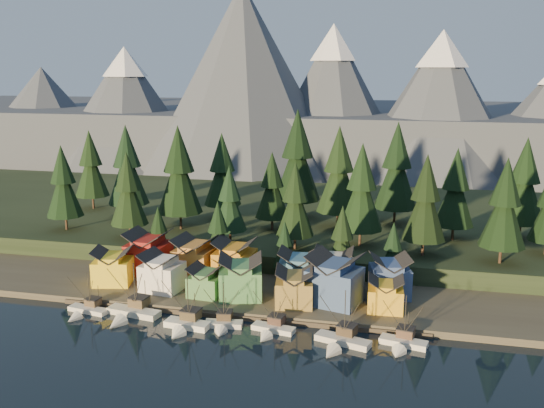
% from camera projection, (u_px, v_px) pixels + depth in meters
% --- Properties ---
extents(ground, '(500.00, 500.00, 0.00)m').
position_uv_depth(ground, '(214.00, 351.00, 113.19)').
color(ground, black).
rests_on(ground, ground).
extents(shore_strip, '(400.00, 50.00, 1.50)m').
position_uv_depth(shore_strip, '(265.00, 277.00, 151.00)').
color(shore_strip, '#3D382C').
rests_on(shore_strip, ground).
extents(hillside, '(420.00, 100.00, 6.00)m').
position_uv_depth(hillside, '(301.00, 220.00, 197.98)').
color(hillside, black).
rests_on(hillside, ground).
extents(dock, '(80.00, 4.00, 1.00)m').
position_uv_depth(dock, '(239.00, 314.00, 128.75)').
color(dock, '#493E34').
rests_on(dock, ground).
extents(mountain_ridge, '(560.00, 190.00, 90.00)m').
position_uv_depth(mountain_ridge, '(338.00, 118.00, 311.16)').
color(mountain_ridge, '#4F5665').
rests_on(mountain_ridge, ground).
extents(boat_0, '(9.68, 10.28, 9.83)m').
position_uv_depth(boat_0, '(85.00, 306.00, 129.91)').
color(boat_0, silver).
rests_on(boat_0, ground).
extents(boat_1, '(12.47, 13.29, 12.73)m').
position_uv_depth(boat_1, '(130.00, 307.00, 128.00)').
color(boat_1, beige).
rests_on(boat_1, ground).
extents(boat_2, '(9.78, 10.47, 12.43)m').
position_uv_depth(boat_2, '(185.00, 318.00, 122.05)').
color(boat_2, white).
rests_on(boat_2, ground).
extents(boat_3, '(8.18, 8.74, 10.40)m').
position_uv_depth(boat_3, '(223.00, 318.00, 122.67)').
color(boat_3, beige).
rests_on(boat_3, ground).
extents(boat_4, '(9.31, 9.85, 10.35)m').
position_uv_depth(boat_4, '(271.00, 324.00, 120.52)').
color(boat_4, silver).
rests_on(boat_4, ground).
extents(boat_5, '(11.50, 12.00, 11.77)m').
position_uv_depth(boat_5, '(341.00, 336.00, 114.82)').
color(boat_5, beige).
rests_on(boat_5, ground).
extents(boat_6, '(9.61, 10.12, 11.03)m').
position_uv_depth(boat_6, '(403.00, 337.00, 114.29)').
color(boat_6, silver).
rests_on(boat_6, ground).
extents(house_front_0, '(10.14, 9.78, 8.56)m').
position_uv_depth(house_front_0, '(113.00, 265.00, 143.37)').
color(house_front_0, yellow).
rests_on(house_front_0, shore_strip).
extents(house_front_1, '(9.53, 9.22, 8.97)m').
position_uv_depth(house_front_1, '(162.00, 270.00, 139.17)').
color(house_front_1, white).
rests_on(house_front_1, shore_strip).
extents(house_front_2, '(7.52, 7.57, 6.90)m').
position_uv_depth(house_front_2, '(206.00, 280.00, 136.00)').
color(house_front_2, '#447640').
rests_on(house_front_2, shore_strip).
extents(house_front_3, '(11.34, 11.03, 9.53)m').
position_uv_depth(house_front_3, '(241.00, 276.00, 134.58)').
color(house_front_3, '#468248').
rests_on(house_front_3, shore_strip).
extents(house_front_4, '(9.21, 9.73, 8.12)m').
position_uv_depth(house_front_4, '(294.00, 286.00, 130.67)').
color(house_front_4, olive).
rests_on(house_front_4, shore_strip).
extents(house_front_5, '(12.79, 12.11, 11.18)m').
position_uv_depth(house_front_5, '(335.00, 278.00, 130.86)').
color(house_front_5, '#324976').
rests_on(house_front_5, shore_strip).
extents(house_front_6, '(7.74, 7.37, 7.32)m').
position_uv_depth(house_front_6, '(385.00, 293.00, 127.57)').
color(house_front_6, gold).
rests_on(house_front_6, shore_strip).
extents(house_back_0, '(10.03, 9.64, 10.75)m').
position_uv_depth(house_back_0, '(148.00, 251.00, 150.62)').
color(house_back_0, maroon).
rests_on(house_back_0, shore_strip).
extents(house_back_1, '(9.93, 10.03, 10.13)m').
position_uv_depth(house_back_1, '(195.00, 257.00, 147.34)').
color(house_back_1, '#B1712D').
rests_on(house_back_1, shore_strip).
extents(house_back_2, '(9.50, 8.73, 10.01)m').
position_uv_depth(house_back_2, '(235.00, 258.00, 146.02)').
color(house_back_2, orange).
rests_on(house_back_2, shore_strip).
extents(house_back_3, '(9.78, 8.85, 9.30)m').
position_uv_depth(house_back_3, '(299.00, 268.00, 139.99)').
color(house_back_3, '#396687').
rests_on(house_back_3, shore_strip).
extents(house_back_4, '(9.21, 8.88, 9.64)m').
position_uv_depth(house_back_4, '(333.00, 269.00, 139.24)').
color(house_back_4, beige).
rests_on(house_back_4, shore_strip).
extents(house_back_5, '(10.18, 10.26, 9.41)m').
position_uv_depth(house_back_5, '(390.00, 275.00, 135.28)').
color(house_back_5, '#384E85').
rests_on(house_back_5, shore_strip).
extents(tree_hill_0, '(10.54, 10.54, 24.56)m').
position_uv_depth(tree_hill_0, '(63.00, 184.00, 172.05)').
color(tree_hill_0, '#332319').
rests_on(tree_hill_0, hillside).
extents(tree_hill_1, '(12.50, 12.50, 29.13)m').
position_uv_depth(tree_hill_1, '(127.00, 168.00, 184.02)').
color(tree_hill_1, '#332319').
rests_on(tree_hill_1, hillside).
extents(tree_hill_2, '(10.28, 10.28, 23.94)m').
position_uv_depth(tree_hill_2, '(128.00, 191.00, 163.44)').
color(tree_hill_2, '#332319').
rests_on(tree_hill_2, hillside).
extents(tree_hill_3, '(12.91, 12.91, 30.08)m').
position_uv_depth(tree_hill_3, '(179.00, 173.00, 171.86)').
color(tree_hill_3, '#332319').
rests_on(tree_hill_3, hillside).
extents(tree_hill_4, '(11.40, 11.40, 26.56)m').
position_uv_depth(tree_hill_4, '(222.00, 172.00, 184.75)').
color(tree_hill_4, '#332319').
rests_on(tree_hill_4, hillside).
extents(tree_hill_5, '(8.96, 8.96, 20.87)m').
position_uv_depth(tree_hill_5, '(230.00, 201.00, 159.48)').
color(tree_hill_5, '#332319').
rests_on(tree_hill_5, hillside).
extents(tree_hill_6, '(9.76, 9.76, 22.74)m').
position_uv_depth(tree_hill_6, '(272.00, 188.00, 171.72)').
color(tree_hill_6, '#332319').
rests_on(tree_hill_6, hillside).
extents(tree_hill_7, '(9.76, 9.76, 22.75)m').
position_uv_depth(tree_hill_7, '(295.00, 202.00, 153.35)').
color(tree_hill_7, '#332319').
rests_on(tree_hill_7, hillside).
extents(tree_hill_8, '(12.78, 12.78, 29.78)m').
position_uv_depth(tree_hill_8, '(339.00, 173.00, 173.51)').
color(tree_hill_8, '#332319').
rests_on(tree_hill_8, hillside).
extents(tree_hill_9, '(11.66, 11.66, 27.15)m').
position_uv_depth(tree_hill_9, '(361.00, 190.00, 155.90)').
color(tree_hill_9, '#332319').
rests_on(tree_hill_9, hillside).
extents(tree_hill_10, '(13.13, 13.13, 30.58)m').
position_uv_depth(tree_hill_10, '(397.00, 169.00, 177.45)').
color(tree_hill_10, '#332319').
rests_on(tree_hill_10, hillside).
extents(tree_hill_11, '(10.95, 10.95, 25.52)m').
position_uv_depth(tree_hill_11, '(425.00, 201.00, 147.80)').
color(tree_hill_11, '#332319').
rests_on(tree_hill_11, hillside).
extents(tree_hill_12, '(10.83, 10.83, 25.23)m').
position_uv_depth(tree_hill_12, '(456.00, 190.00, 161.24)').
color(tree_hill_12, '#332319').
rests_on(tree_hill_12, hillside).
extents(tree_hill_13, '(11.01, 11.01, 25.65)m').
position_uv_depth(tree_hill_13, '(505.00, 206.00, 141.88)').
color(tree_hill_13, '#332319').
rests_on(tree_hill_13, hillside).
extents(tree_hill_14, '(11.95, 11.95, 27.84)m').
position_uv_depth(tree_hill_14, '(524.00, 184.00, 162.62)').
color(tree_hill_14, '#332319').
rests_on(tree_hill_14, hillside).
extents(tree_hill_15, '(14.41, 14.41, 33.57)m').
position_uv_depth(tree_hill_15, '(297.00, 159.00, 185.66)').
color(tree_hill_15, '#332319').
rests_on(tree_hill_15, hillside).
extents(tree_hill_16, '(11.16, 11.16, 26.01)m').
position_uv_depth(tree_hill_16, '(91.00, 166.00, 197.90)').
color(tree_hill_16, '#332319').
rests_on(tree_hill_16, hillside).
extents(tree_shore_0, '(6.81, 6.81, 15.86)m').
position_uv_depth(tree_shore_0, '(159.00, 234.00, 155.15)').
color(tree_shore_0, '#332319').
rests_on(tree_shore_0, shore_strip).
extents(tree_shore_1, '(7.78, 7.78, 18.11)m').
position_uv_depth(tree_shore_1, '(218.00, 233.00, 151.32)').
color(tree_shore_1, '#332319').
rests_on(tree_shore_1, shore_strip).
extents(tree_shore_2, '(5.99, 5.99, 13.95)m').
position_uv_depth(tree_shore_2, '(285.00, 246.00, 148.04)').
color(tree_shore_2, '#332319').
rests_on(tree_shore_2, shore_strip).
extents(tree_shore_3, '(7.98, 7.98, 18.59)m').
position_uv_depth(tree_shore_3, '(342.00, 240.00, 144.36)').
color(tree_shore_3, '#332319').
rests_on(tree_shore_3, shore_strip).
extents(tree_shore_4, '(6.55, 6.55, 15.25)m').
position_uv_depth(tree_shore_4, '(393.00, 250.00, 142.10)').
color(tree_shore_4, '#332319').
rests_on(tree_shore_4, shore_strip).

